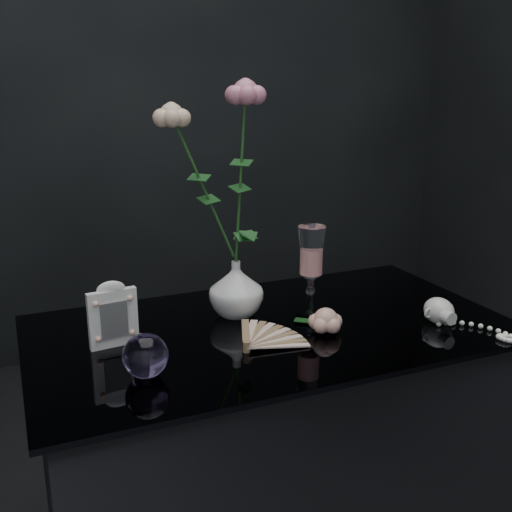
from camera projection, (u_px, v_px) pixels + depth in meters
name	position (u px, v px, depth m)	size (l,w,h in m)	color
table	(271.00, 473.00, 1.44)	(1.05, 0.58, 0.76)	black
vase	(236.00, 289.00, 1.38)	(0.13, 0.13, 0.13)	white
wine_glass	(311.00, 272.00, 1.37)	(0.07, 0.07, 0.21)	white
picture_frame	(113.00, 314.00, 1.21)	(0.10, 0.08, 0.14)	white
paperweight	(145.00, 356.00, 1.09)	(0.08, 0.08, 0.08)	#9A7DCC
paper_fan	(247.00, 345.00, 1.20)	(0.26, 0.21, 0.03)	beige
loose_rose	(326.00, 320.00, 1.29)	(0.12, 0.16, 0.06)	#E3A692
pearl_jar	(439.00, 310.00, 1.34)	(0.21, 0.22, 0.06)	silver
roses	(219.00, 171.00, 1.29)	(0.23, 0.10, 0.44)	beige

